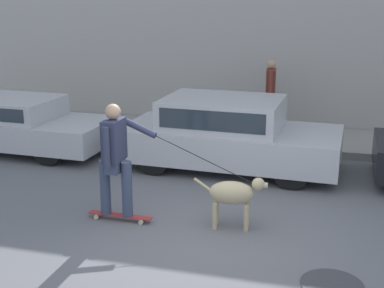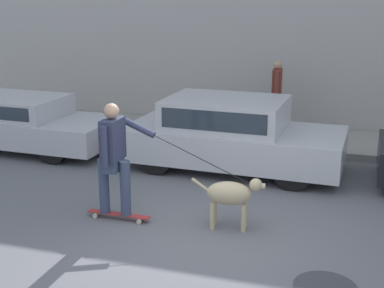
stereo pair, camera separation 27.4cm
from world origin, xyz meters
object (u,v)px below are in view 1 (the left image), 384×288
(dog, at_px, (233,194))
(skateboarder, at_px, (116,156))
(parked_car_0, at_px, (8,123))
(parked_car_1, at_px, (228,135))
(pedestrian_with_bag, at_px, (270,93))

(dog, xyz_separation_m, skateboarder, (-1.70, -0.19, 0.49))
(parked_car_0, height_order, skateboarder, skateboarder)
(parked_car_0, relative_size, dog, 4.21)
(parked_car_1, height_order, skateboarder, skateboarder)
(pedestrian_with_bag, bearing_deg, skateboarder, 67.60)
(pedestrian_with_bag, bearing_deg, parked_car_0, 18.52)
(dog, bearing_deg, parked_car_0, 147.20)
(parked_car_1, distance_m, skateboarder, 3.07)
(skateboarder, height_order, pedestrian_with_bag, pedestrian_with_bag)
(parked_car_1, relative_size, pedestrian_with_bag, 2.50)
(parked_car_1, distance_m, pedestrian_with_bag, 2.49)
(parked_car_0, distance_m, pedestrian_with_bag, 5.82)
(parked_car_1, bearing_deg, pedestrian_with_bag, 80.86)
(parked_car_0, relative_size, parked_car_1, 1.06)
(parked_car_1, xyz_separation_m, dog, (0.63, -2.67, -0.14))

